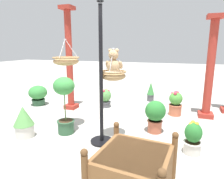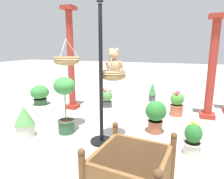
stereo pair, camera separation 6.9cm
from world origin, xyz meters
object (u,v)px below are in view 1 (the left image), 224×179
(display_pole_central, at_px, (101,102))
(greenhouse_pillar_right, at_px, (210,70))
(potted_plant_fern_front, at_px, (24,121))
(potted_plant_broad_leaf, at_px, (106,98))
(hanging_basket_with_teddy, at_px, (113,75))
(potted_plant_conical_shrub, at_px, (175,103))
(hanging_basket_left_high, at_px, (66,61))
(potted_plant_flowering_red, at_px, (155,115))
(wooden_planter_box, at_px, (133,171))
(potted_plant_trailing_ivy, at_px, (151,91))
(potted_plant_tall_leafy, at_px, (65,100))
(greenhouse_pillar_far_back, at_px, (69,61))
(potted_plant_bushy_green, at_px, (193,138))
(potted_plant_small_succulent, at_px, (38,94))
(teddy_bear, at_px, (114,64))

(display_pole_central, height_order, greenhouse_pillar_right, greenhouse_pillar_right)
(potted_plant_fern_front, height_order, potted_plant_broad_leaf, potted_plant_fern_front)
(potted_plant_broad_leaf, bearing_deg, greenhouse_pillar_right, 0.49)
(hanging_basket_with_teddy, distance_m, potted_plant_conical_shrub, 2.38)
(hanging_basket_left_high, distance_m, potted_plant_flowering_red, 2.23)
(greenhouse_pillar_right, distance_m, potted_plant_flowering_red, 2.00)
(hanging_basket_left_high, distance_m, greenhouse_pillar_right, 3.54)
(hanging_basket_with_teddy, xyz_separation_m, wooden_planter_box, (0.73, -1.37, -1.00))
(hanging_basket_with_teddy, relative_size, potted_plant_flowering_red, 0.87)
(display_pole_central, distance_m, potted_plant_fern_front, 1.68)
(wooden_planter_box, bearing_deg, hanging_basket_left_high, 140.40)
(display_pole_central, distance_m, hanging_basket_left_high, 1.27)
(potted_plant_fern_front, relative_size, potted_plant_trailing_ivy, 1.00)
(wooden_planter_box, xyz_separation_m, potted_plant_tall_leafy, (-1.76, 1.26, 0.43))
(greenhouse_pillar_far_back, height_order, potted_plant_fern_front, greenhouse_pillar_far_back)
(potted_plant_bushy_green, height_order, potted_plant_trailing_ivy, potted_plant_trailing_ivy)
(potted_plant_small_succulent, relative_size, potted_plant_broad_leaf, 1.05)
(potted_plant_flowering_red, bearing_deg, potted_plant_tall_leafy, -159.55)
(wooden_planter_box, distance_m, potted_plant_fern_front, 2.60)
(greenhouse_pillar_right, bearing_deg, potted_plant_tall_leafy, -144.87)
(potted_plant_flowering_red, bearing_deg, teddy_bear, -144.57)
(hanging_basket_with_teddy, height_order, potted_plant_bushy_green, hanging_basket_with_teddy)
(potted_plant_broad_leaf, bearing_deg, potted_plant_flowering_red, -39.60)
(greenhouse_pillar_far_back, distance_m, potted_plant_small_succulent, 1.59)
(potted_plant_conical_shrub, bearing_deg, potted_plant_broad_leaf, 177.60)
(greenhouse_pillar_right, distance_m, potted_plant_tall_leafy, 3.64)
(potted_plant_conical_shrub, bearing_deg, potted_plant_small_succulent, -174.49)
(greenhouse_pillar_right, xyz_separation_m, potted_plant_conical_shrub, (-0.77, -0.11, -0.91))
(potted_plant_bushy_green, xyz_separation_m, potted_plant_trailing_ivy, (-1.19, 3.22, 0.05))
(greenhouse_pillar_far_back, xyz_separation_m, potted_plant_broad_leaf, (0.93, 0.47, -1.12))
(teddy_bear, height_order, potted_plant_bushy_green, teddy_bear)
(wooden_planter_box, relative_size, potted_plant_fern_front, 1.62)
(hanging_basket_left_high, xyz_separation_m, potted_plant_fern_front, (-0.61, -0.71, -1.19))
(hanging_basket_with_teddy, distance_m, greenhouse_pillar_right, 2.74)
(greenhouse_pillar_far_back, xyz_separation_m, potted_plant_bushy_green, (3.32, -1.59, -1.13))
(greenhouse_pillar_far_back, distance_m, potted_plant_trailing_ivy, 2.89)
(display_pole_central, relative_size, potted_plant_conical_shrub, 3.84)
(display_pole_central, xyz_separation_m, potted_plant_broad_leaf, (-0.76, 2.19, -0.53))
(potted_plant_conical_shrub, distance_m, potted_plant_trailing_ivy, 1.50)
(teddy_bear, bearing_deg, potted_plant_broad_leaf, 115.34)
(greenhouse_pillar_right, xyz_separation_m, potted_plant_fern_front, (-3.64, -2.52, -0.91))
(potted_plant_flowering_red, xyz_separation_m, potted_plant_conical_shrub, (0.38, 1.29, -0.07))
(potted_plant_broad_leaf, bearing_deg, potted_plant_bushy_green, -40.73)
(potted_plant_flowering_red, bearing_deg, potted_plant_broad_leaf, 140.40)
(potted_plant_small_succulent, bearing_deg, greenhouse_pillar_right, 5.92)
(hanging_basket_left_high, xyz_separation_m, potted_plant_broad_leaf, (0.22, 1.78, -1.24))
(teddy_bear, bearing_deg, potted_plant_fern_front, -161.68)
(wooden_planter_box, bearing_deg, teddy_bear, 117.60)
(potted_plant_tall_leafy, relative_size, potted_plant_small_succulent, 1.95)
(hanging_basket_left_high, xyz_separation_m, potted_plant_flowering_red, (1.88, 0.40, -1.13))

